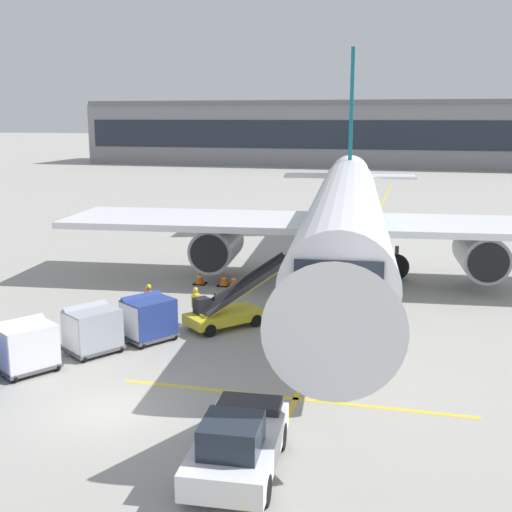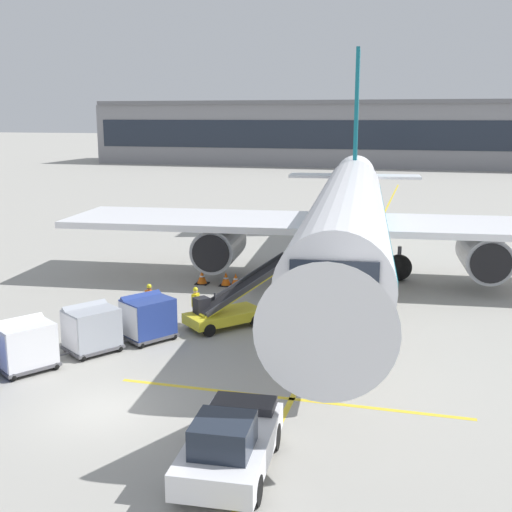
# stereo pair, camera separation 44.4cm
# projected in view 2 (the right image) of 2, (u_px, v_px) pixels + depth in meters

# --- Properties ---
(ground_plane) EXTENTS (600.00, 600.00, 0.00)m
(ground_plane) POSITION_uv_depth(u_px,v_px,m) (104.00, 409.00, 20.79)
(ground_plane) COLOR #9E9B93
(parked_airplane) EXTENTS (32.28, 42.12, 14.24)m
(parked_airplane) POSITION_uv_depth(u_px,v_px,m) (348.00, 215.00, 35.93)
(parked_airplane) COLOR white
(parked_airplane) RESTS_ON ground
(belt_loader) EXTENTS (4.46, 4.84, 2.93)m
(belt_loader) POSITION_uv_depth(u_px,v_px,m) (229.00, 307.00, 28.85)
(belt_loader) COLOR gold
(belt_loader) RESTS_ON ground
(baggage_cart_lead) EXTENTS (2.44, 2.71, 1.91)m
(baggage_cart_lead) POSITION_uv_depth(u_px,v_px,m) (147.00, 317.00, 27.05)
(baggage_cart_lead) COLOR #515156
(baggage_cart_lead) RESTS_ON ground
(baggage_cart_second) EXTENTS (2.44, 2.71, 1.91)m
(baggage_cart_second) POSITION_uv_depth(u_px,v_px,m) (91.00, 328.00, 25.65)
(baggage_cart_second) COLOR #515156
(baggage_cart_second) RESTS_ON ground
(baggage_cart_third) EXTENTS (2.44, 2.71, 1.91)m
(baggage_cart_third) POSITION_uv_depth(u_px,v_px,m) (25.00, 344.00, 23.81)
(baggage_cart_third) COLOR #515156
(baggage_cart_third) RESTS_ON ground
(pushback_tug) EXTENTS (2.37, 4.52, 1.83)m
(pushback_tug) POSITION_uv_depth(u_px,v_px,m) (230.00, 444.00, 16.94)
(pushback_tug) COLOR silver
(pushback_tug) RESTS_ON ground
(ground_crew_by_loader) EXTENTS (0.46, 0.43, 1.74)m
(ground_crew_by_loader) POSITION_uv_depth(u_px,v_px,m) (161.00, 313.00, 27.61)
(ground_crew_by_loader) COLOR #514C42
(ground_crew_by_loader) RESTS_ON ground
(ground_crew_by_carts) EXTENTS (0.49, 0.41, 1.74)m
(ground_crew_by_carts) POSITION_uv_depth(u_px,v_px,m) (150.00, 300.00, 29.54)
(ground_crew_by_carts) COLOR #333847
(ground_crew_by_carts) RESTS_ON ground
(ground_crew_marshaller) EXTENTS (0.27, 0.57, 1.74)m
(ground_crew_marshaller) POSITION_uv_depth(u_px,v_px,m) (196.00, 303.00, 29.01)
(ground_crew_marshaller) COLOR #514C42
(ground_crew_marshaller) RESTS_ON ground
(safety_cone_engine_keepout) EXTENTS (0.68, 0.68, 0.77)m
(safety_cone_engine_keepout) POSITION_uv_depth(u_px,v_px,m) (226.00, 279.00, 35.81)
(safety_cone_engine_keepout) COLOR black
(safety_cone_engine_keepout) RESTS_ON ground
(safety_cone_wingtip) EXTENTS (0.64, 0.64, 0.72)m
(safety_cone_wingtip) POSITION_uv_depth(u_px,v_px,m) (236.00, 280.00, 35.72)
(safety_cone_wingtip) COLOR black
(safety_cone_wingtip) RESTS_ON ground
(safety_cone_nose_mark) EXTENTS (0.69, 0.69, 0.77)m
(safety_cone_nose_mark) POSITION_uv_depth(u_px,v_px,m) (202.00, 277.00, 36.19)
(safety_cone_nose_mark) COLOR black
(safety_cone_nose_mark) RESTS_ON ground
(apron_guidance_line_lead_in) EXTENTS (0.20, 110.00, 0.01)m
(apron_guidance_line_lead_in) POSITION_uv_depth(u_px,v_px,m) (348.00, 285.00, 36.00)
(apron_guidance_line_lead_in) COLOR yellow
(apron_guidance_line_lead_in) RESTS_ON ground
(apron_guidance_line_stop_bar) EXTENTS (12.00, 0.20, 0.01)m
(apron_guidance_line_stop_bar) POSITION_uv_depth(u_px,v_px,m) (288.00, 398.00, 21.57)
(apron_guidance_line_stop_bar) COLOR yellow
(apron_guidance_line_stop_bar) RESTS_ON ground
(terminal_building) EXTENTS (93.89, 17.84, 11.91)m
(terminal_building) POSITION_uv_depth(u_px,v_px,m) (343.00, 133.00, 122.68)
(terminal_building) COLOR gray
(terminal_building) RESTS_ON ground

